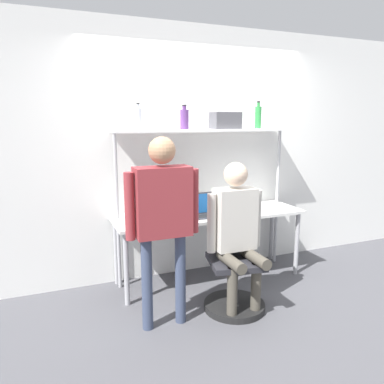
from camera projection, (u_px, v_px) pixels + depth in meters
ground_plane at (222, 291)px, 3.82m from camera, size 12.00×12.00×0.00m
wall_back at (197, 153)px, 4.16m from camera, size 8.00×0.06×2.70m
desk at (210, 220)px, 3.99m from camera, size 2.04×0.62×0.74m
shelf_unit at (204, 147)px, 3.97m from camera, size 1.94×0.30×1.62m
monitor at (161, 192)px, 3.86m from camera, size 0.55×0.23×0.44m
laptop at (203, 209)px, 3.87m from camera, size 0.30×0.23×0.23m
cell_phone at (227, 214)px, 3.91m from camera, size 0.07×0.15×0.01m
office_chair at (234, 277)px, 3.44m from camera, size 0.56×0.56×0.94m
person_seated at (237, 226)px, 3.29m from camera, size 0.53×0.47×1.36m
person_standing at (163, 209)px, 2.99m from camera, size 0.62×0.22×1.59m
bottle_purple at (184, 119)px, 3.83m from camera, size 0.09×0.09×0.25m
bottle_green at (258, 117)px, 4.15m from camera, size 0.07×0.07×0.30m
bottle_clear at (138, 118)px, 3.66m from camera, size 0.06×0.06×0.26m
storage_box at (225, 120)px, 4.01m from camera, size 0.30×0.19×0.18m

